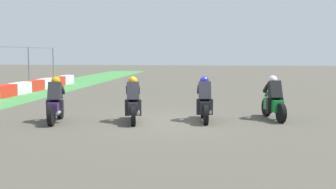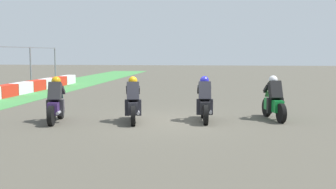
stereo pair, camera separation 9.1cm
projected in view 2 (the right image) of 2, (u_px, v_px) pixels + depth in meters
The scene contains 5 objects.
ground_plane at pixel (166, 121), 13.52m from camera, with size 120.00×120.00×0.00m, color #4F4B40.
rider_lane_a at pixel (274, 101), 13.79m from camera, with size 2.02×0.65×1.51m.
rider_lane_b at pixel (205, 103), 13.44m from camera, with size 2.04×0.56×1.51m.
rider_lane_c at pixel (133, 103), 13.27m from camera, with size 2.03×0.64×1.51m.
rider_lane_d at pixel (56, 103), 13.25m from camera, with size 2.03×0.61×1.51m.
Camera 2 is at (-13.25, -1.65, 2.29)m, focal length 43.09 mm.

